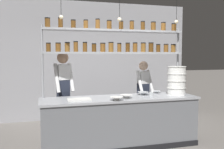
{
  "coord_description": "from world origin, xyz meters",
  "views": [
    {
      "loc": [
        -1.39,
        -4.34,
        1.7
      ],
      "look_at": [
        -0.1,
        0.2,
        1.33
      ],
      "focal_mm": 40.0,
      "sensor_mm": 36.0,
      "label": 1
    }
  ],
  "objects_px": {
    "spice_shelf_unit": "(116,44)",
    "prep_bowl_near_right": "(117,99)",
    "cutting_board": "(79,99)",
    "prep_bowl_center_front": "(157,92)",
    "prep_bowl_center_back": "(126,97)",
    "chef_left": "(63,89)",
    "prep_bowl_near_left": "(143,93)",
    "serving_cup_front": "(151,95)",
    "chef_center": "(143,92)",
    "container_stack": "(176,80)"
  },
  "relations": [
    {
      "from": "cutting_board",
      "to": "chef_left",
      "type": "bearing_deg",
      "value": 107.28
    },
    {
      "from": "prep_bowl_center_front",
      "to": "prep_bowl_near_right",
      "type": "height_order",
      "value": "prep_bowl_near_right"
    },
    {
      "from": "chef_center",
      "to": "container_stack",
      "type": "height_order",
      "value": "chef_center"
    },
    {
      "from": "prep_bowl_center_front",
      "to": "prep_bowl_center_back",
      "type": "bearing_deg",
      "value": -153.27
    },
    {
      "from": "serving_cup_front",
      "to": "container_stack",
      "type": "bearing_deg",
      "value": 13.93
    },
    {
      "from": "chef_center",
      "to": "prep_bowl_near_right",
      "type": "xyz_separation_m",
      "value": [
        -0.91,
        -0.98,
        0.06
      ]
    },
    {
      "from": "prep_bowl_center_back",
      "to": "serving_cup_front",
      "type": "distance_m",
      "value": 0.49
    },
    {
      "from": "prep_bowl_center_front",
      "to": "prep_bowl_center_back",
      "type": "height_order",
      "value": "prep_bowl_center_back"
    },
    {
      "from": "chef_center",
      "to": "prep_bowl_near_right",
      "type": "height_order",
      "value": "chef_center"
    },
    {
      "from": "chef_left",
      "to": "serving_cup_front",
      "type": "xyz_separation_m",
      "value": [
        1.54,
        -0.74,
        -0.06
      ]
    },
    {
      "from": "chef_left",
      "to": "container_stack",
      "type": "xyz_separation_m",
      "value": [
        2.15,
        -0.59,
        0.17
      ]
    },
    {
      "from": "chef_center",
      "to": "prep_bowl_center_back",
      "type": "xyz_separation_m",
      "value": [
        -0.68,
        -0.82,
        0.06
      ]
    },
    {
      "from": "container_stack",
      "to": "chef_left",
      "type": "bearing_deg",
      "value": 164.63
    },
    {
      "from": "chef_left",
      "to": "cutting_board",
      "type": "bearing_deg",
      "value": -88.25
    },
    {
      "from": "container_stack",
      "to": "prep_bowl_center_front",
      "type": "relative_size",
      "value": 3.31
    },
    {
      "from": "prep_bowl_near_right",
      "to": "chef_left",
      "type": "bearing_deg",
      "value": 132.7
    },
    {
      "from": "container_stack",
      "to": "prep_bowl_near_left",
      "type": "distance_m",
      "value": 0.71
    },
    {
      "from": "chef_center",
      "to": "prep_bowl_center_front",
      "type": "xyz_separation_m",
      "value": [
        0.12,
        -0.41,
        0.05
      ]
    },
    {
      "from": "spice_shelf_unit",
      "to": "chef_center",
      "type": "xyz_separation_m",
      "value": [
        0.74,
        0.36,
        -1.03
      ]
    },
    {
      "from": "chef_center",
      "to": "prep_bowl_center_back",
      "type": "relative_size",
      "value": 6.81
    },
    {
      "from": "cutting_board",
      "to": "prep_bowl_near_right",
      "type": "height_order",
      "value": "prep_bowl_near_right"
    },
    {
      "from": "chef_left",
      "to": "prep_bowl_near_left",
      "type": "distance_m",
      "value": 1.57
    },
    {
      "from": "cutting_board",
      "to": "serving_cup_front",
      "type": "bearing_deg",
      "value": -2.64
    },
    {
      "from": "spice_shelf_unit",
      "to": "serving_cup_front",
      "type": "distance_m",
      "value": 1.19
    },
    {
      "from": "prep_bowl_center_front",
      "to": "chef_left",
      "type": "bearing_deg",
      "value": 170.11
    },
    {
      "from": "container_stack",
      "to": "chef_center",
      "type": "bearing_deg",
      "value": 121.22
    },
    {
      "from": "prep_bowl_center_front",
      "to": "spice_shelf_unit",
      "type": "bearing_deg",
      "value": 176.62
    },
    {
      "from": "spice_shelf_unit",
      "to": "prep_bowl_near_left",
      "type": "relative_size",
      "value": 12.88
    },
    {
      "from": "spice_shelf_unit",
      "to": "prep_bowl_near_right",
      "type": "bearing_deg",
      "value": -105.65
    },
    {
      "from": "container_stack",
      "to": "serving_cup_front",
      "type": "xyz_separation_m",
      "value": [
        -0.61,
        -0.15,
        -0.23
      ]
    },
    {
      "from": "prep_bowl_center_back",
      "to": "serving_cup_front",
      "type": "xyz_separation_m",
      "value": [
        0.49,
        -0.02,
        0.01
      ]
    },
    {
      "from": "prep_bowl_near_left",
      "to": "chef_left",
      "type": "bearing_deg",
      "value": 162.97
    },
    {
      "from": "container_stack",
      "to": "cutting_board",
      "type": "distance_m",
      "value": 1.96
    },
    {
      "from": "spice_shelf_unit",
      "to": "container_stack",
      "type": "xyz_separation_m",
      "value": [
        1.15,
        -0.32,
        -0.72
      ]
    },
    {
      "from": "chef_left",
      "to": "cutting_board",
      "type": "relative_size",
      "value": 4.4
    },
    {
      "from": "chef_center",
      "to": "prep_bowl_near_right",
      "type": "relative_size",
      "value": 6.68
    },
    {
      "from": "prep_bowl_near_right",
      "to": "serving_cup_front",
      "type": "bearing_deg",
      "value": 11.88
    },
    {
      "from": "prep_bowl_center_front",
      "to": "cutting_board",
      "type": "bearing_deg",
      "value": -167.77
    },
    {
      "from": "container_stack",
      "to": "prep_bowl_center_front",
      "type": "distance_m",
      "value": 0.47
    },
    {
      "from": "spice_shelf_unit",
      "to": "prep_bowl_near_left",
      "type": "distance_m",
      "value": 1.1
    },
    {
      "from": "chef_left",
      "to": "prep_bowl_near_right",
      "type": "bearing_deg",
      "value": -62.83
    },
    {
      "from": "prep_bowl_center_back",
      "to": "prep_bowl_near_right",
      "type": "xyz_separation_m",
      "value": [
        -0.23,
        -0.17,
        0.0
      ]
    },
    {
      "from": "prep_bowl_near_left",
      "to": "prep_bowl_center_front",
      "type": "xyz_separation_m",
      "value": [
        0.36,
        0.14,
        -0.01
      ]
    },
    {
      "from": "prep_bowl_center_front",
      "to": "prep_bowl_near_right",
      "type": "relative_size",
      "value": 0.72
    },
    {
      "from": "chef_left",
      "to": "prep_bowl_near_left",
      "type": "bearing_deg",
      "value": -32.56
    },
    {
      "from": "chef_left",
      "to": "prep_bowl_near_right",
      "type": "relative_size",
      "value": 7.51
    },
    {
      "from": "cutting_board",
      "to": "spice_shelf_unit",
      "type": "bearing_deg",
      "value": 27.38
    },
    {
      "from": "chef_left",
      "to": "chef_center",
      "type": "relative_size",
      "value": 1.12
    },
    {
      "from": "chef_center",
      "to": "prep_bowl_center_front",
      "type": "height_order",
      "value": "chef_center"
    },
    {
      "from": "container_stack",
      "to": "prep_bowl_near_left",
      "type": "relative_size",
      "value": 2.58
    }
  ]
}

